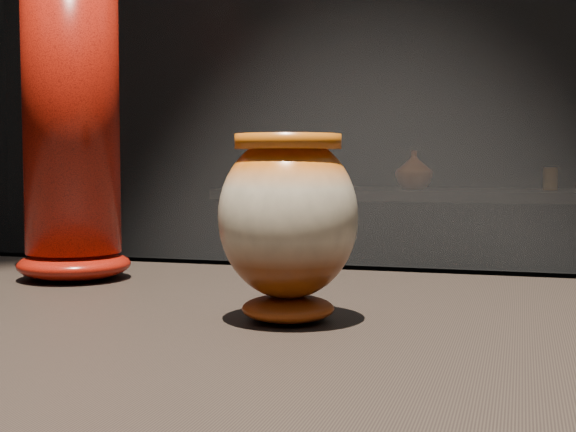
% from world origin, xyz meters
% --- Properties ---
extents(main_vase, '(0.15, 0.15, 0.17)m').
position_xyz_m(main_vase, '(-0.16, 0.05, 0.99)').
color(main_vase, '#632708').
rests_on(main_vase, display_plinth).
extents(tall_vase, '(0.15, 0.15, 0.44)m').
position_xyz_m(tall_vase, '(-0.49, 0.22, 1.11)').
color(tall_vase, '#AB180B').
rests_on(tall_vase, display_plinth).
extents(back_shelf, '(2.00, 0.60, 0.90)m').
position_xyz_m(back_shelf, '(-0.48, 3.44, 0.64)').
color(back_shelf, black).
rests_on(back_shelf, ground).
extents(back_vase_left, '(0.15, 0.15, 0.15)m').
position_xyz_m(back_vase_left, '(-0.91, 3.38, 0.97)').
color(back_vase_left, '#A06517').
rests_on(back_vase_left, back_shelf).
extents(back_vase_mid, '(0.26, 0.26, 0.19)m').
position_xyz_m(back_vase_mid, '(-0.48, 3.39, 1.00)').
color(back_vase_mid, '#632708').
rests_on(back_vase_mid, back_shelf).
extents(back_vase_right, '(0.07, 0.07, 0.11)m').
position_xyz_m(back_vase_right, '(0.18, 3.48, 0.96)').
color(back_vase_right, '#A06517').
rests_on(back_vase_right, back_shelf).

